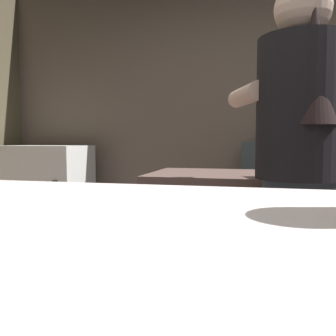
{
  "coord_description": "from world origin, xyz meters",
  "views": [
    {
      "loc": [
        -0.13,
        -1.24,
        1.09
      ],
      "look_at": [
        -0.25,
        -0.75,
        1.05
      ],
      "focal_mm": 39.29,
      "sensor_mm": 36.0,
      "label": 1
    }
  ],
  "objects_px": {
    "bottle_olive_oil": "(332,131)",
    "bottle_soy": "(306,129)",
    "bottle_hot_sauce": "(264,133)",
    "mixing_bowl": "(282,168)",
    "bottle_vinegar": "(326,131)",
    "mini_fridge": "(48,202)",
    "bartender": "(299,166)"
  },
  "relations": [
    {
      "from": "bottle_olive_oil",
      "to": "bottle_soy",
      "type": "bearing_deg",
      "value": 174.61
    },
    {
      "from": "bottle_hot_sauce",
      "to": "bottle_soy",
      "type": "xyz_separation_m",
      "value": [
        0.32,
        0.0,
        0.03
      ]
    },
    {
      "from": "mixing_bowl",
      "to": "bottle_vinegar",
      "type": "xyz_separation_m",
      "value": [
        0.4,
        1.09,
        0.22
      ]
    },
    {
      "from": "bottle_soy",
      "to": "mini_fridge",
      "type": "bearing_deg",
      "value": -177.65
    },
    {
      "from": "bartender",
      "to": "bottle_hot_sauce",
      "type": "bearing_deg",
      "value": -14.54
    },
    {
      "from": "bartender",
      "to": "mixing_bowl",
      "type": "distance_m",
      "value": 0.53
    },
    {
      "from": "bartender",
      "to": "mixing_bowl",
      "type": "relative_size",
      "value": 7.96
    },
    {
      "from": "bartender",
      "to": "bottle_soy",
      "type": "relative_size",
      "value": 6.54
    },
    {
      "from": "mixing_bowl",
      "to": "mini_fridge",
      "type": "bearing_deg",
      "value": 155.1
    },
    {
      "from": "bottle_olive_oil",
      "to": "bottle_vinegar",
      "type": "relative_size",
      "value": 1.0
    },
    {
      "from": "bottle_hot_sauce",
      "to": "bottle_soy",
      "type": "height_order",
      "value": "bottle_soy"
    },
    {
      "from": "bottle_hot_sauce",
      "to": "bartender",
      "type": "bearing_deg",
      "value": -85.63
    },
    {
      "from": "bottle_vinegar",
      "to": "bottle_olive_oil",
      "type": "bearing_deg",
      "value": -72.73
    },
    {
      "from": "bottle_hot_sauce",
      "to": "bottle_olive_oil",
      "type": "xyz_separation_m",
      "value": [
        0.51,
        -0.01,
        0.01
      ]
    },
    {
      "from": "bartender",
      "to": "bottle_hot_sauce",
      "type": "height_order",
      "value": "bartender"
    },
    {
      "from": "bottle_soy",
      "to": "bottle_olive_oil",
      "type": "bearing_deg",
      "value": -5.39
    },
    {
      "from": "bottle_olive_oil",
      "to": "bottle_soy",
      "type": "relative_size",
      "value": 0.87
    },
    {
      "from": "bartender",
      "to": "bottle_hot_sauce",
      "type": "relative_size",
      "value": 8.96
    },
    {
      "from": "bottle_olive_oil",
      "to": "mini_fridge",
      "type": "bearing_deg",
      "value": -178.25
    },
    {
      "from": "bartender",
      "to": "bottle_soy",
      "type": "bearing_deg",
      "value": -26.37
    },
    {
      "from": "bottle_hot_sauce",
      "to": "bottle_vinegar",
      "type": "height_order",
      "value": "bottle_vinegar"
    },
    {
      "from": "bartender",
      "to": "bottle_soy",
      "type": "distance_m",
      "value": 1.57
    },
    {
      "from": "bartender",
      "to": "bottle_olive_oil",
      "type": "distance_m",
      "value": 1.58
    },
    {
      "from": "bartender",
      "to": "bottle_hot_sauce",
      "type": "distance_m",
      "value": 1.55
    },
    {
      "from": "mixing_bowl",
      "to": "bartender",
      "type": "bearing_deg",
      "value": -86.35
    },
    {
      "from": "bottle_hot_sauce",
      "to": "bottle_vinegar",
      "type": "xyz_separation_m",
      "value": [
        0.48,
        0.08,
        0.01
      ]
    },
    {
      "from": "mini_fridge",
      "to": "mixing_bowl",
      "type": "distance_m",
      "value": 2.25
    },
    {
      "from": "bartender",
      "to": "mixing_bowl",
      "type": "xyz_separation_m",
      "value": [
        -0.03,
        0.52,
        -0.05
      ]
    },
    {
      "from": "bottle_olive_oil",
      "to": "bottle_soy",
      "type": "height_order",
      "value": "bottle_soy"
    },
    {
      "from": "bottle_hot_sauce",
      "to": "bottle_olive_oil",
      "type": "bearing_deg",
      "value": -1.46
    },
    {
      "from": "bartender",
      "to": "bottle_soy",
      "type": "height_order",
      "value": "bartender"
    },
    {
      "from": "bottle_vinegar",
      "to": "bartender",
      "type": "bearing_deg",
      "value": -102.63
    }
  ]
}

